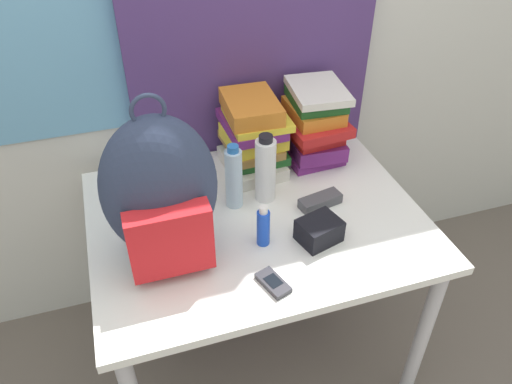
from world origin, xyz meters
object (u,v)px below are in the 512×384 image
(sunscreen_bottle, at_px, (263,227))
(camera_pouch, at_px, (319,231))
(book_stack_center, at_px, (313,124))
(book_stack_left, at_px, (253,135))
(water_bottle, at_px, (234,178))
(sunglasses_case, at_px, (320,201))
(backpack, at_px, (161,194))
(sports_bottle, at_px, (265,169))
(cell_phone, at_px, (273,283))

(sunscreen_bottle, distance_m, camera_pouch, 0.18)
(book_stack_center, bearing_deg, book_stack_left, 179.72)
(water_bottle, height_order, sunglasses_case, water_bottle)
(backpack, height_order, camera_pouch, backpack)
(backpack, relative_size, sports_bottle, 2.11)
(cell_phone, bearing_deg, backpack, 139.20)
(sunglasses_case, bearing_deg, book_stack_center, 73.07)
(book_stack_left, distance_m, camera_pouch, 0.47)
(book_stack_left, bearing_deg, camera_pouch, -80.44)
(cell_phone, xyz_separation_m, camera_pouch, (0.20, 0.14, 0.03))
(book_stack_left, distance_m, water_bottle, 0.24)
(book_stack_center, bearing_deg, sunscreen_bottle, -129.21)
(sports_bottle, distance_m, cell_phone, 0.42)
(water_bottle, relative_size, cell_phone, 1.97)
(sports_bottle, xyz_separation_m, camera_pouch, (0.09, -0.26, -0.08))
(water_bottle, xyz_separation_m, cell_phone, (0.00, -0.39, -0.10))
(backpack, relative_size, sunglasses_case, 3.37)
(backpack, relative_size, sunscreen_bottle, 3.65)
(water_bottle, relative_size, sports_bottle, 0.94)
(backpack, height_order, sunscreen_bottle, backpack)
(book_stack_left, height_order, cell_phone, book_stack_left)
(water_bottle, distance_m, sunscreen_bottle, 0.22)
(sunglasses_case, bearing_deg, camera_pouch, -115.17)
(backpack, xyz_separation_m, book_stack_left, (0.39, 0.36, -0.09))
(book_stack_left, distance_m, sunglasses_case, 0.35)
(backpack, bearing_deg, sports_bottle, 24.33)
(cell_phone, relative_size, sunglasses_case, 0.77)
(backpack, distance_m, book_stack_center, 0.73)
(sports_bottle, bearing_deg, book_stack_left, 85.10)
(sunglasses_case, bearing_deg, sunscreen_bottle, -154.34)
(book_stack_left, height_order, sports_bottle, book_stack_left)
(book_stack_left, xyz_separation_m, sports_bottle, (-0.02, -0.19, -0.02))
(book_stack_left, distance_m, cell_phone, 0.61)
(backpack, distance_m, book_stack_left, 0.54)
(sports_bottle, distance_m, sunglasses_case, 0.22)
(sunscreen_bottle, bearing_deg, cell_phone, -99.10)
(backpack, height_order, sunglasses_case, backpack)
(sunscreen_bottle, height_order, sunglasses_case, sunscreen_bottle)
(book_stack_left, bearing_deg, sports_bottle, -94.90)
(cell_phone, bearing_deg, book_stack_left, 78.07)
(water_bottle, height_order, cell_phone, water_bottle)
(water_bottle, bearing_deg, book_stack_center, 28.24)
(sports_bottle, bearing_deg, water_bottle, -177.99)
(book_stack_center, bearing_deg, camera_pouch, -109.92)
(backpack, height_order, book_stack_center, backpack)
(camera_pouch, bearing_deg, book_stack_center, 70.08)
(sunscreen_bottle, height_order, cell_phone, sunscreen_bottle)
(book_stack_center, bearing_deg, sunglasses_case, -106.93)
(cell_phone, bearing_deg, camera_pouch, 34.16)
(sports_bottle, relative_size, camera_pouch, 1.69)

